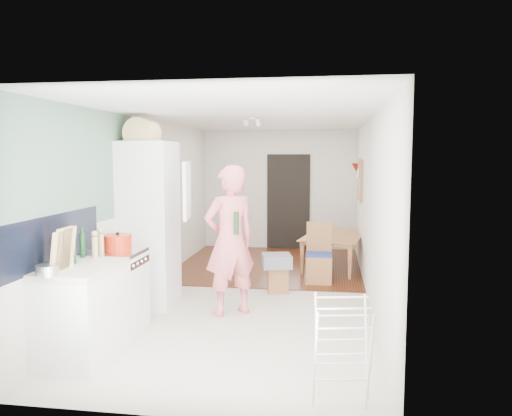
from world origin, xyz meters
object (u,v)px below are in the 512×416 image
(drying_rack, at_px, (342,352))
(dining_chair, at_px, (319,253))
(dining_table, at_px, (336,254))
(stool, at_px, (277,279))
(person, at_px, (230,227))

(drying_rack, bearing_deg, dining_chair, 83.67)
(dining_table, height_order, drying_rack, drying_rack)
(stool, bearing_deg, dining_chair, 45.24)
(dining_table, xyz_separation_m, stool, (-0.86, -1.68, -0.07))
(dining_chair, relative_size, drying_rack, 1.11)
(dining_table, distance_m, dining_chair, 1.15)
(person, bearing_deg, drying_rack, 84.39)
(dining_chair, bearing_deg, dining_table, 74.32)
(stool, height_order, drying_rack, drying_rack)
(person, relative_size, dining_table, 1.52)
(drying_rack, bearing_deg, person, 112.20)
(person, height_order, drying_rack, person)
(dining_table, bearing_deg, stool, 163.81)
(person, distance_m, stool, 1.51)
(person, distance_m, drying_rack, 2.55)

